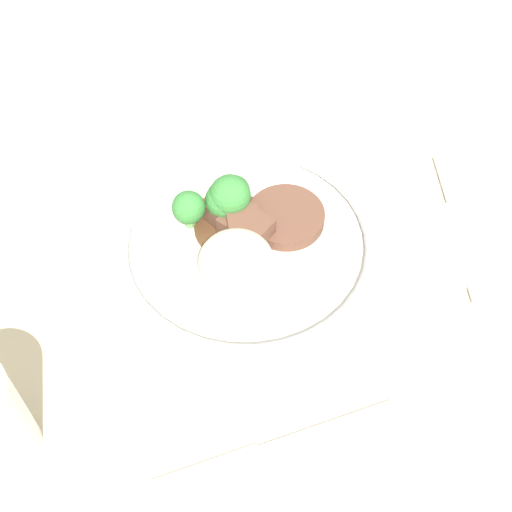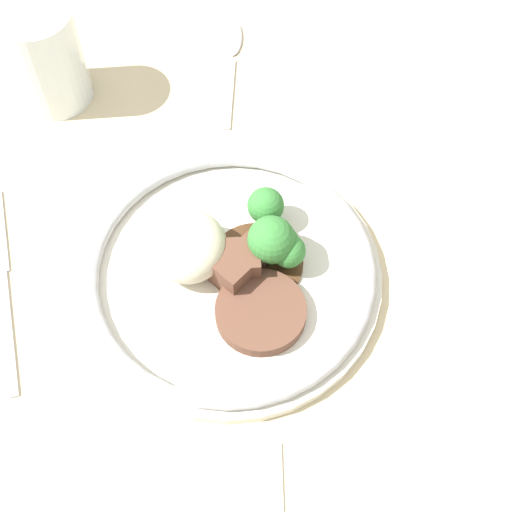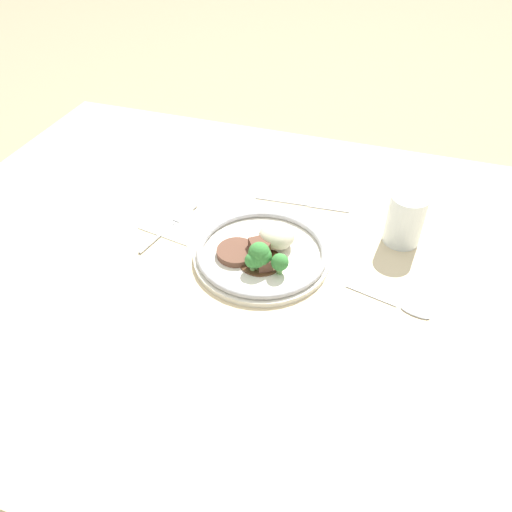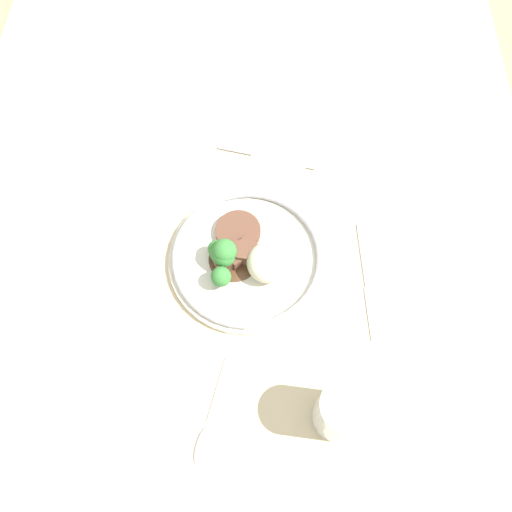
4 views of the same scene
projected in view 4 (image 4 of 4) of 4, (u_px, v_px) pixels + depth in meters
name	position (u px, v px, depth m)	size (l,w,h in m)	color
ground_plane	(237.00, 293.00, 0.86)	(8.00, 8.00, 0.00)	#998466
dining_table	(236.00, 289.00, 0.84)	(1.56, 1.07, 0.03)	beige
napkin	(278.00, 161.00, 0.93)	(0.14, 0.13, 0.00)	silver
plate	(246.00, 257.00, 0.83)	(0.27, 0.27, 0.07)	silver
juice_glass	(341.00, 412.00, 0.70)	(0.07, 0.07, 0.11)	#F4AD19
fork	(277.00, 158.00, 0.93)	(0.05, 0.19, 0.00)	#B7B7BC
knife	(367.00, 284.00, 0.83)	(0.21, 0.02, 0.00)	#B7B7BC
spoon	(206.00, 431.00, 0.73)	(0.16, 0.05, 0.01)	#B7B7BC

